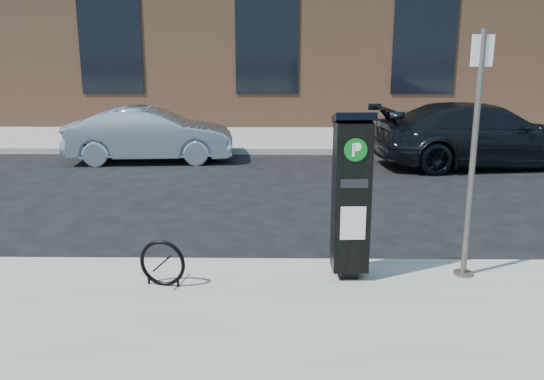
{
  "coord_description": "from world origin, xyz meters",
  "views": [
    {
      "loc": [
        0.43,
        -6.87,
        2.82
      ],
      "look_at": [
        0.33,
        0.5,
        0.94
      ],
      "focal_mm": 38.0,
      "sensor_mm": 36.0,
      "label": 1
    }
  ],
  "objects_px": {
    "parking_kiosk": "(351,194)",
    "sign_pole": "(473,159)",
    "car_silver": "(150,135)",
    "car_dark": "(482,135)",
    "bike_rack": "(162,263)"
  },
  "relations": [
    {
      "from": "car_silver",
      "to": "car_dark",
      "type": "distance_m",
      "value": 7.96
    },
    {
      "from": "car_silver",
      "to": "car_dark",
      "type": "height_order",
      "value": "car_dark"
    },
    {
      "from": "parking_kiosk",
      "to": "bike_rack",
      "type": "distance_m",
      "value": 2.28
    },
    {
      "from": "parking_kiosk",
      "to": "car_silver",
      "type": "relative_size",
      "value": 0.49
    },
    {
      "from": "car_silver",
      "to": "sign_pole",
      "type": "bearing_deg",
      "value": -148.84
    },
    {
      "from": "sign_pole",
      "to": "bike_rack",
      "type": "bearing_deg",
      "value": 178.33
    },
    {
      "from": "bike_rack",
      "to": "car_silver",
      "type": "xyz_separation_m",
      "value": [
        -1.86,
        7.88,
        0.25
      ]
    },
    {
      "from": "bike_rack",
      "to": "car_dark",
      "type": "distance_m",
      "value": 9.6
    },
    {
      "from": "bike_rack",
      "to": "car_silver",
      "type": "height_order",
      "value": "car_silver"
    },
    {
      "from": "parking_kiosk",
      "to": "sign_pole",
      "type": "bearing_deg",
      "value": 0.24
    },
    {
      "from": "parking_kiosk",
      "to": "car_dark",
      "type": "relative_size",
      "value": 0.38
    },
    {
      "from": "sign_pole",
      "to": "car_silver",
      "type": "height_order",
      "value": "sign_pole"
    },
    {
      "from": "parking_kiosk",
      "to": "car_dark",
      "type": "height_order",
      "value": "parking_kiosk"
    },
    {
      "from": "car_silver",
      "to": "car_dark",
      "type": "xyz_separation_m",
      "value": [
        7.94,
        -0.45,
        0.08
      ]
    },
    {
      "from": "sign_pole",
      "to": "bike_rack",
      "type": "height_order",
      "value": "sign_pole"
    }
  ]
}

